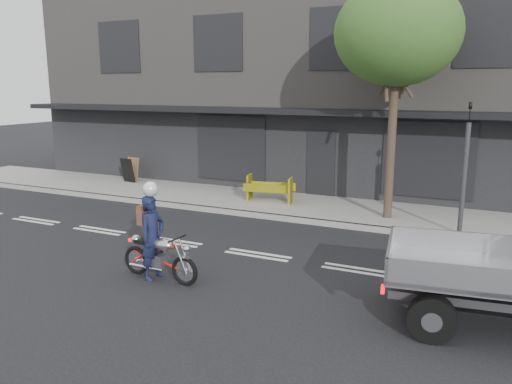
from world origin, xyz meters
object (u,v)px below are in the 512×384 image
Objects in this scene: traffic_light_pole at (464,176)px; sandwich_board at (128,170)px; street_tree at (397,33)px; construction_barrier at (267,190)px; motorcycle at (159,256)px; rider at (153,238)px.

sandwich_board is (-12.32, 1.97, -1.02)m from traffic_light_pole.
street_tree is 1.93× the size of traffic_light_pole.
traffic_light_pole is at bearing -10.05° from construction_barrier.
traffic_light_pole is at bearing 50.19° from motorcycle.
traffic_light_pole is 6.10m from construction_barrier.
motorcycle is at bearing -85.55° from construction_barrier.
construction_barrier is at bearing -0.04° from sandwich_board.
construction_barrier is 6.47m from sandwich_board.
traffic_light_pole reaches higher than construction_barrier.
rider is at bearing -175.59° from motorcycle.
traffic_light_pole is (2.00, -0.85, -3.63)m from street_tree.
sandwich_board is (-6.40, 0.93, 0.04)m from construction_barrier.
rider is at bearing -39.82° from sandwich_board.
rider reaches higher than motorcycle.
rider reaches higher than sandwich_board.
construction_barrier reaches higher than motorcycle.
street_tree is at bearing 1.98° from sandwich_board.
street_tree is 4.23m from traffic_light_pole.
traffic_light_pole is 3.66× the size of sandwich_board.
rider is at bearing -135.03° from traffic_light_pole.
traffic_light_pole is 12.52m from sandwich_board.
rider is (-5.55, -5.54, -0.78)m from traffic_light_pole.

